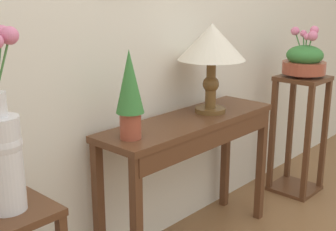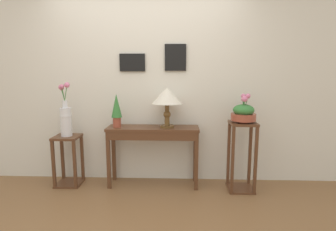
% 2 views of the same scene
% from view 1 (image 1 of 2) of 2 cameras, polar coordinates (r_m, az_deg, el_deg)
% --- Properties ---
extents(back_wall_with_art, '(9.00, 0.13, 2.80)m').
position_cam_1_polar(back_wall_with_art, '(2.49, -3.55, 14.21)').
color(back_wall_with_art, silver).
rests_on(back_wall_with_art, ground).
extents(console_table, '(1.16, 0.34, 0.78)m').
position_cam_1_polar(console_table, '(2.52, 3.13, -3.21)').
color(console_table, '#56331E').
rests_on(console_table, ground).
extents(table_lamp, '(0.38, 0.38, 0.50)m').
position_cam_1_polar(table_lamp, '(2.56, 5.52, 8.68)').
color(table_lamp, brown).
rests_on(table_lamp, console_table).
extents(potted_plant_on_console, '(0.13, 0.13, 0.42)m').
position_cam_1_polar(potted_plant_on_console, '(2.11, -4.84, 3.15)').
color(potted_plant_on_console, '#9E4733').
rests_on(potted_plant_on_console, console_table).
extents(flower_vase_tall_left, '(0.16, 0.15, 0.69)m').
position_cam_1_polar(flower_vase_tall_left, '(1.76, -20.06, -3.68)').
color(flower_vase_tall_left, silver).
rests_on(flower_vase_tall_left, pedestal_stand_left).
extents(pedestal_stand_right, '(0.32, 0.32, 0.87)m').
position_cam_1_polar(pedestal_stand_right, '(3.44, 16.05, -2.37)').
color(pedestal_stand_right, '#56331E').
rests_on(pedestal_stand_right, ground).
extents(planter_bowl_wide_right, '(0.30, 0.30, 0.35)m').
position_cam_1_polar(planter_bowl_wide_right, '(3.31, 16.77, 6.73)').
color(planter_bowl_wide_right, '#9E4733').
rests_on(planter_bowl_wide_right, pedestal_stand_right).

